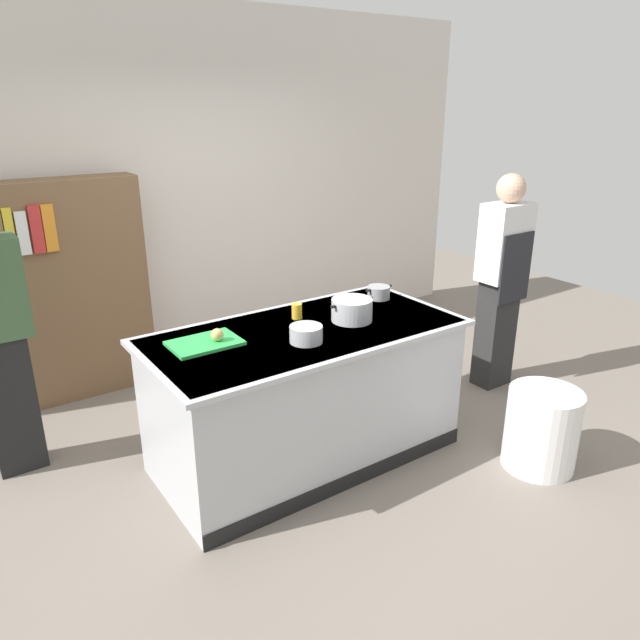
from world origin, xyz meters
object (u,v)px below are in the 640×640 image
Objects in this scene: person_chef at (502,278)px; mixing_bowl at (306,334)px; onion at (217,335)px; sauce_pan at (379,292)px; juice_cup at (297,311)px; trash_bin at (542,429)px; stock_pot at (352,310)px; bookshelf at (73,291)px.

mixing_bowl is at bearing 113.13° from person_chef.
onion is 0.04× the size of person_chef.
mixing_bowl reaches higher than sauce_pan.
juice_cup is at bearing -178.78° from sauce_pan.
stock_pot is at bearing 132.30° from trash_bin.
person_chef is at bearing -1.85° from onion.
mixing_bowl is 1.65m from trash_bin.
person_chef is 1.01× the size of bookshelf.
onion is at bearing 171.35° from stock_pot.
person_chef is at bearing 2.08° from stock_pot.
bookshelf is at bearing 113.35° from mixing_bowl.
bookshelf is at bearing 103.50° from onion.
juice_cup is at bearing 65.02° from mixing_bowl.
trash_bin is (0.83, -0.92, -0.71)m from stock_pot.
onion is 2.13m from trash_bin.
stock_pot is 0.50m from sauce_pan.
mixing_bowl is 0.11× the size of person_chef.
trash_bin is 1.36m from person_chef.
stock_pot is 0.19× the size of bookshelf.
mixing_bowl is at bearing -163.24° from stock_pot.
person_chef reaches higher than mixing_bowl.
sauce_pan is at bearing 1.22° from juice_cup.
trash_bin is at bearing -46.17° from juice_cup.
sauce_pan is at bearing -42.66° from bookshelf.
bookshelf reaches higher than sauce_pan.
stock_pot is at bearing -40.86° from juice_cup.
stock_pot reaches higher than juice_cup.
trash_bin is 0.31× the size of bookshelf.
onion is at bearing -175.04° from sauce_pan.
stock_pot is 1.53m from person_chef.
sauce_pan reaches higher than trash_bin.
onion is at bearing -170.80° from juice_cup.
person_chef reaches higher than stock_pot.
mixing_bowl is (0.44, -0.27, -0.01)m from onion.
person_chef is at bearing -5.61° from juice_cup.
juice_cup is (0.61, 0.10, -0.01)m from onion.
stock_pot is 1.46× the size of sauce_pan.
juice_cup is at bearing 133.83° from trash_bin.
onion is 1.32m from sauce_pan.
sauce_pan is 0.70m from juice_cup.
sauce_pan is 2.34m from bookshelf.
sauce_pan is at bearing 29.81° from stock_pot.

